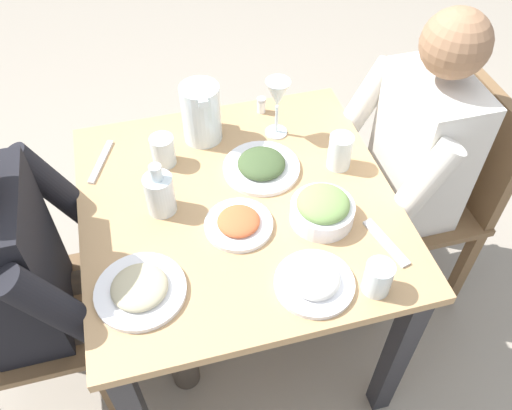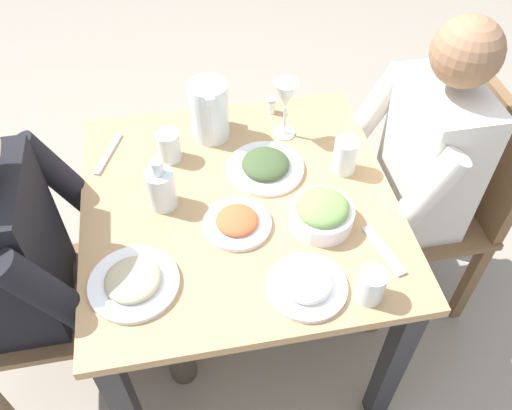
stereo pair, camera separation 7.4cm
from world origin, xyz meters
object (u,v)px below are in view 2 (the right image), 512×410
at_px(plate_dolmas, 266,166).
at_px(salt_shaker, 271,105).
at_px(plate_yoghurt, 307,284).
at_px(oil_carafe, 162,190).
at_px(diner_near, 399,176).
at_px(water_glass_by_pitcher, 345,156).
at_px(plate_rice_curry, 237,222).
at_px(dining_table, 240,229).
at_px(salad_bowl, 322,212).
at_px(water_pitcher, 209,110).
at_px(chair_near, 448,198).
at_px(diner_far, 54,259).
at_px(water_glass_near_right, 371,285).
at_px(water_glass_near_left, 169,146).
at_px(plate_beans, 133,281).
at_px(wine_glass, 286,98).

height_order(plate_dolmas, salt_shaker, salt_shaker).
relative_size(plate_yoghurt, oil_carafe, 1.21).
height_order(diner_near, water_glass_by_pitcher, diner_near).
xyz_separation_m(plate_rice_curry, salt_shaker, (0.46, -0.19, 0.01)).
bearing_deg(oil_carafe, plate_rice_curry, -121.42).
relative_size(plate_dolmas, salt_shaker, 4.24).
relative_size(dining_table, salad_bowl, 5.07).
relative_size(water_pitcher, plate_yoghurt, 0.95).
xyz_separation_m(chair_near, diner_far, (-0.13, 1.26, 0.15)).
xyz_separation_m(salad_bowl, water_glass_near_right, (-0.25, -0.05, 0.00)).
xyz_separation_m(plate_dolmas, water_glass_by_pitcher, (-0.04, -0.23, 0.04)).
relative_size(water_glass_near_left, oil_carafe, 0.58).
height_order(water_pitcher, water_glass_near_left, water_pitcher).
height_order(diner_near, plate_beans, diner_near).
relative_size(water_pitcher, plate_rice_curry, 1.02).
relative_size(plate_rice_curry, plate_yoghurt, 0.93).
height_order(diner_near, plate_dolmas, diner_near).
bearing_deg(plate_dolmas, plate_beans, 130.45).
bearing_deg(chair_near, salad_bowl, 111.37).
distance_m(dining_table, plate_rice_curry, 0.17).
bearing_deg(water_glass_near_left, plate_beans, 164.31).
height_order(water_pitcher, plate_yoghurt, water_pitcher).
distance_m(plate_yoghurt, wine_glass, 0.60).
distance_m(plate_rice_curry, salt_shaker, 0.50).
relative_size(chair_near, plate_beans, 3.92).
distance_m(dining_table, water_pitcher, 0.37).
relative_size(salad_bowl, salt_shaker, 3.22).
relative_size(water_glass_by_pitcher, salt_shaker, 2.04).
distance_m(diner_near, plate_yoghurt, 0.59).
bearing_deg(plate_dolmas, plate_yoghurt, -177.50).
xyz_separation_m(water_glass_near_right, wine_glass, (0.63, 0.07, 0.10)).
bearing_deg(oil_carafe, salt_shaker, -47.52).
relative_size(plate_rice_curry, plate_beans, 0.83).
distance_m(diner_near, oil_carafe, 0.75).
bearing_deg(diner_far, water_pitcher, -54.52).
relative_size(diner_far, plate_beans, 5.23).
height_order(dining_table, water_glass_near_left, water_glass_near_left).
height_order(diner_far, oil_carafe, diner_far).
bearing_deg(wine_glass, plate_beans, 135.07).
bearing_deg(water_glass_by_pitcher, plate_beans, 115.53).
bearing_deg(plate_dolmas, salt_shaker, -15.17).
bearing_deg(diner_near, chair_near, -90.00).
bearing_deg(water_glass_near_right, chair_near, -46.32).
xyz_separation_m(plate_beans, water_glass_near_left, (0.44, -0.12, 0.03)).
bearing_deg(plate_dolmas, salad_bowl, -154.89).
distance_m(plate_beans, water_glass_near_right, 0.58).
distance_m(water_glass_near_left, wine_glass, 0.38).
xyz_separation_m(water_pitcher, plate_rice_curry, (-0.39, -0.02, -0.08)).
xyz_separation_m(chair_near, water_glass_near_right, (-0.45, 0.47, 0.27)).
relative_size(chair_near, diner_near, 0.75).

